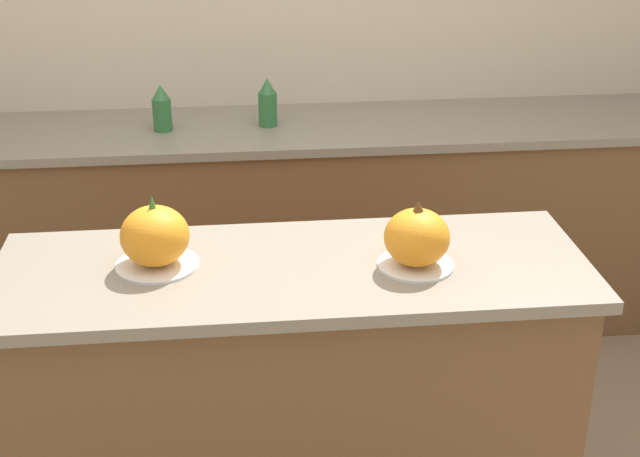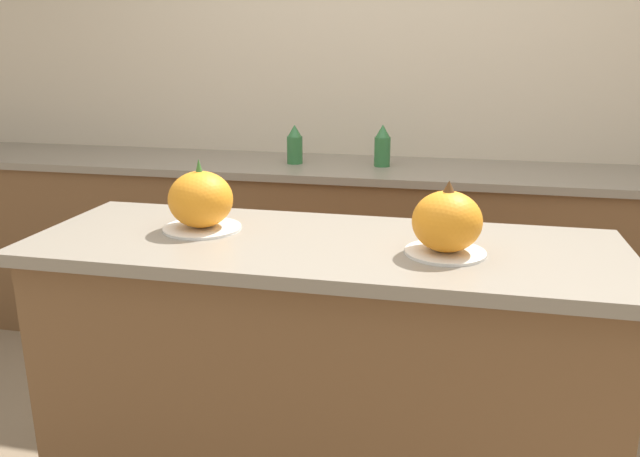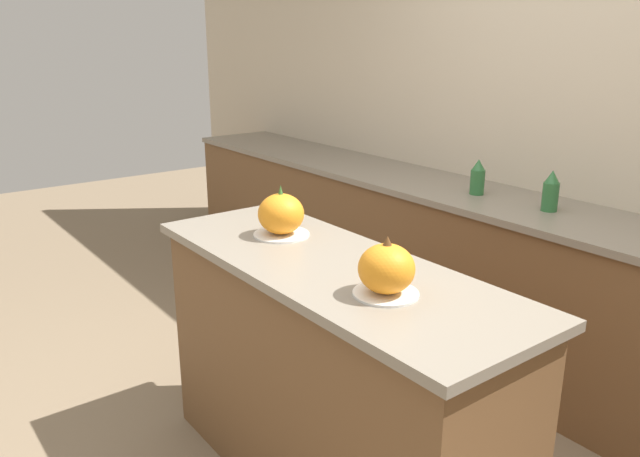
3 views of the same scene
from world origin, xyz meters
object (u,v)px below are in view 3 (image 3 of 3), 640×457
object	(u,v)px
pumpkin_cake_right	(386,270)
bottle_short	(478,178)
pumpkin_cake_left	(281,215)
bottle_tall	(551,192)

from	to	relation	value
pumpkin_cake_right	bottle_short	distance (m)	1.54
pumpkin_cake_left	bottle_short	size ratio (longest dim) A/B	1.21
pumpkin_cake_left	pumpkin_cake_right	world-z (taller)	pumpkin_cake_left
pumpkin_cake_right	bottle_tall	bearing A→B (deg)	103.60
bottle_tall	pumpkin_cake_right	bearing A→B (deg)	-76.40
pumpkin_cake_left	bottle_short	distance (m)	1.27
pumpkin_cake_left	bottle_tall	xyz separation A→B (m)	(0.36, 1.28, -0.02)
pumpkin_cake_right	bottle_short	bearing A→B (deg)	119.12
bottle_short	pumpkin_cake_right	bearing A→B (deg)	-60.88
bottle_tall	pumpkin_cake_left	bearing A→B (deg)	-105.75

